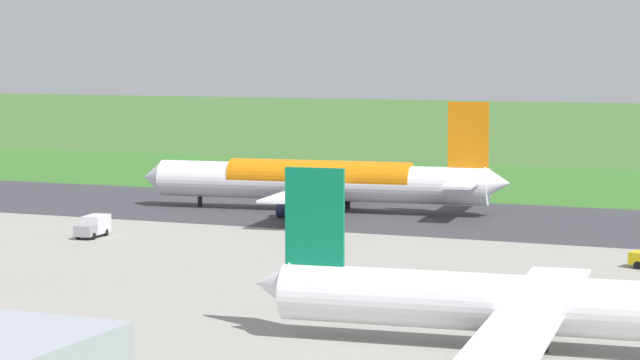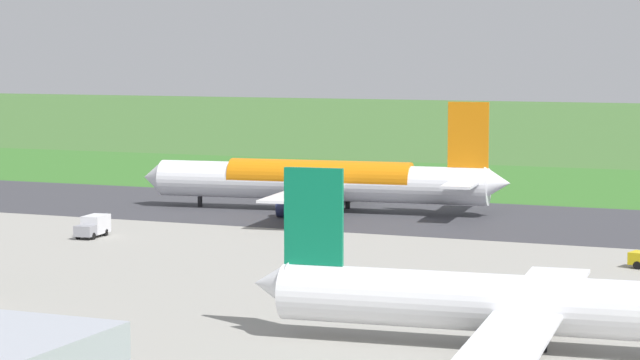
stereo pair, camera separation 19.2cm
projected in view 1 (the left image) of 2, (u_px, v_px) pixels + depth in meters
ground_plane at (229, 207)px, 190.60m from camera, size 800.00×800.00×0.00m
runway_asphalt at (229, 207)px, 190.60m from camera, size 600.00×37.61×0.06m
grass_verge_foreground at (336, 180)px, 229.05m from camera, size 600.00×80.00×0.04m
airliner_main at (323, 181)px, 184.51m from camera, size 54.13×44.40×15.88m
airliner_parked_near at (541, 304)px, 98.54m from camera, size 46.62×38.21×13.60m
service_truck_baggage at (93, 226)px, 159.39m from camera, size 2.87×6.01×2.65m
no_stopping_sign at (241, 168)px, 236.96m from camera, size 0.60×0.10×2.42m
traffic_cone_orange at (203, 174)px, 237.24m from camera, size 0.40×0.40×0.55m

